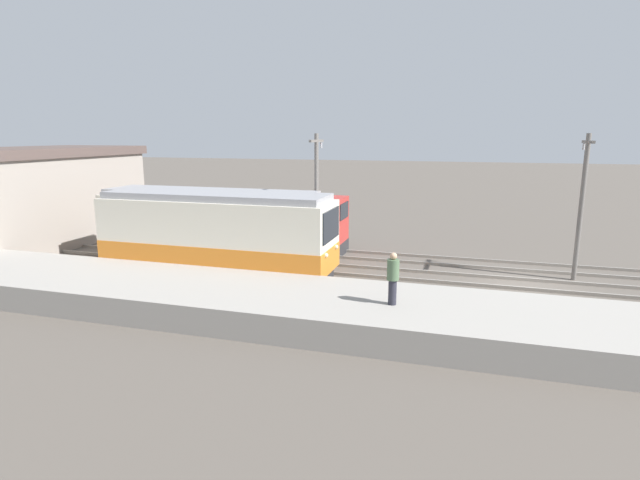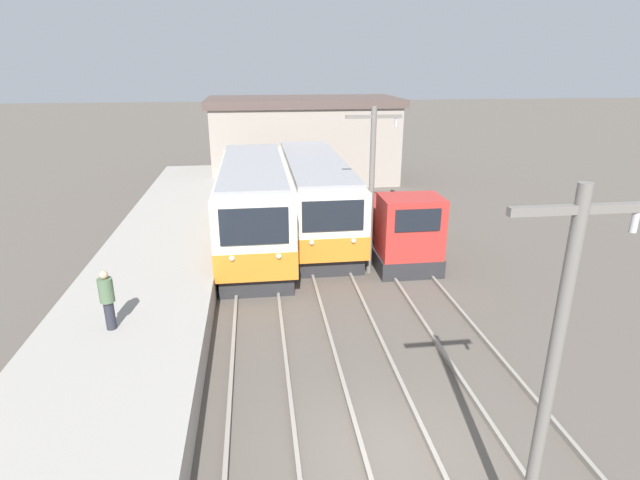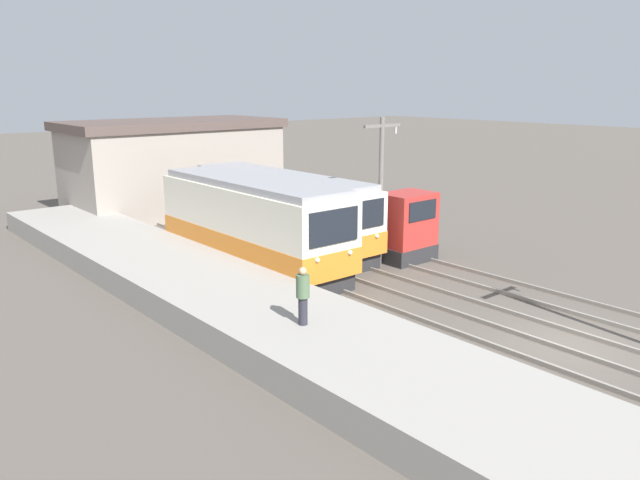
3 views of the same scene
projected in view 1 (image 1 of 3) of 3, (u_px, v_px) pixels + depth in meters
ground_plane at (524, 287)px, 20.66m from camera, size 200.00×200.00×0.00m
platform_left at (545, 332)px, 14.71m from camera, size 4.50×54.00×0.95m
track_left at (531, 305)px, 18.21m from camera, size 1.54×60.00×0.14m
track_center at (523, 284)px, 20.84m from camera, size 1.54×60.00×0.14m
track_right at (517, 266)px, 23.65m from camera, size 1.54×60.00×0.14m
commuter_train_left at (218, 240)px, 21.42m from camera, size 2.84×10.21×3.79m
commuter_train_center at (211, 228)px, 24.58m from camera, size 2.84×11.16×3.55m
shunting_locomotive at (301, 230)px, 26.46m from camera, size 2.40×5.31×3.00m
catenary_mast_near at (582, 201)px, 20.95m from camera, size 2.00×0.20×6.24m
catenary_mast_mid at (317, 192)px, 24.23m from camera, size 2.00×0.20×6.24m
person_on_platform at (393, 276)px, 15.48m from camera, size 0.38×0.38×1.67m
station_building at (34, 196)px, 28.19m from camera, size 12.60×6.30×5.47m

